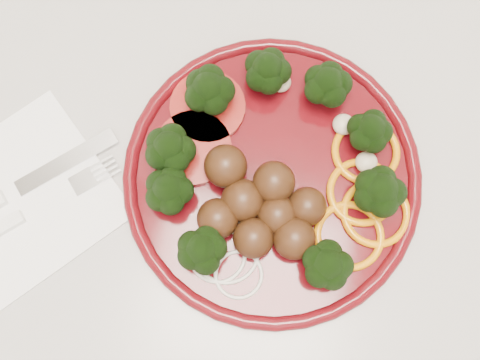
% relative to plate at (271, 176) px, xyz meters
% --- Properties ---
extents(counter, '(2.40, 0.60, 0.90)m').
position_rel_plate_xyz_m(counter, '(0.00, -0.02, -0.47)').
color(counter, silver).
rests_on(counter, ground).
extents(plate, '(0.29, 0.29, 0.06)m').
position_rel_plate_xyz_m(plate, '(0.00, 0.00, 0.00)').
color(plate, '#4D080C').
rests_on(plate, counter).
extents(napkin, '(0.22, 0.22, 0.00)m').
position_rel_plate_xyz_m(napkin, '(-0.23, -0.06, -0.02)').
color(napkin, white).
rests_on(napkin, counter).
extents(fork, '(0.14, 0.13, 0.01)m').
position_rel_plate_xyz_m(fork, '(-0.24, -0.09, -0.01)').
color(fork, white).
rests_on(fork, napkin).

